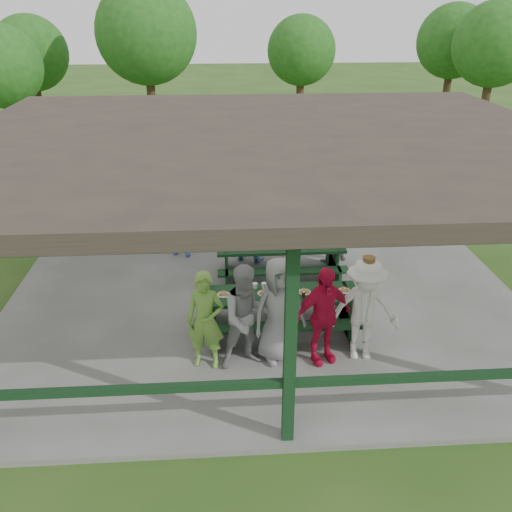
{
  "coord_description": "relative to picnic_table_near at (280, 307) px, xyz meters",
  "views": [
    {
      "loc": [
        -0.79,
        -9.29,
        5.4
      ],
      "look_at": [
        -0.19,
        -0.3,
        1.14
      ],
      "focal_mm": 38.0,
      "sensor_mm": 36.0,
      "label": 1
    }
  ],
  "objects": [
    {
      "name": "contestant_grey_left",
      "position": [
        -0.62,
        -0.93,
        0.39
      ],
      "size": [
        0.99,
        0.85,
        1.74
      ],
      "primitive_type": "imported",
      "rotation": [
        0.0,
        0.0,
        0.26
      ],
      "color": "gray",
      "rests_on": "concrete_slab"
    },
    {
      "name": "tree_mid",
      "position": [
        2.89,
        18.2,
        2.73
      ],
      "size": [
        3.14,
        3.14,
        4.9
      ],
      "color": "#2F2113",
      "rests_on": "ground"
    },
    {
      "name": "contestant_grey_mid",
      "position": [
        -0.11,
        -0.8,
        0.41
      ],
      "size": [
        1.0,
        0.81,
        1.78
      ],
      "primitive_type": "imported",
      "rotation": [
        0.0,
        0.0,
        0.32
      ],
      "color": "gray",
      "rests_on": "concrete_slab"
    },
    {
      "name": "picnic_table_near",
      "position": [
        0.0,
        0.0,
        0.0
      ],
      "size": [
        2.7,
        1.39,
        0.75
      ],
      "color": "black",
      "rests_on": "concrete_slab"
    },
    {
      "name": "tree_far_right",
      "position": [
        10.24,
        18.77,
        3.06
      ],
      "size": [
        3.45,
        3.45,
        5.39
      ],
      "color": "#2F2113",
      "rests_on": "ground"
    },
    {
      "name": "concrete_slab",
      "position": [
        -0.18,
        1.2,
        -0.53
      ],
      "size": [
        10.0,
        8.0,
        0.1
      ],
      "primitive_type": "cube",
      "color": "#61615D",
      "rests_on": "ground"
    },
    {
      "name": "contestant_white_fedora",
      "position": [
        1.23,
        -0.86,
        0.4
      ],
      "size": [
        1.17,
        0.72,
        1.8
      ],
      "rotation": [
        0.0,
        0.0,
        -0.06
      ],
      "color": "silver",
      "rests_on": "concrete_slab"
    },
    {
      "name": "spectator_blue",
      "position": [
        -1.93,
        3.27,
        0.38
      ],
      "size": [
        0.73,
        0.61,
        1.71
      ],
      "primitive_type": "imported",
      "rotation": [
        0.0,
        0.0,
        2.78
      ],
      "color": "#4155AA",
      "rests_on": "concrete_slab"
    },
    {
      "name": "ground",
      "position": [
        -0.18,
        1.2,
        -0.58
      ],
      "size": [
        90.0,
        90.0,
        0.0
      ],
      "primitive_type": "plane",
      "color": "#274C18",
      "rests_on": "ground"
    },
    {
      "name": "tree_right",
      "position": [
        10.69,
        15.51,
        3.15
      ],
      "size": [
        3.53,
        3.53,
        5.51
      ],
      "color": "#2F2113",
      "rests_on": "ground"
    },
    {
      "name": "tree_left",
      "position": [
        -3.75,
        15.25,
        3.65
      ],
      "size": [
        3.99,
        3.99,
        6.24
      ],
      "color": "#2F2113",
      "rests_on": "ground"
    },
    {
      "name": "spectator_lblue",
      "position": [
        -0.37,
        2.92,
        0.34
      ],
      "size": [
        1.59,
        0.96,
        1.64
      ],
      "primitive_type": "imported",
      "rotation": [
        0.0,
        0.0,
        2.8
      ],
      "color": "#8BB0D8",
      "rests_on": "concrete_slab"
    },
    {
      "name": "pavilion_structure",
      "position": [
        -0.18,
        1.2,
        2.59
      ],
      "size": [
        10.6,
        8.6,
        3.24
      ],
      "color": "black",
      "rests_on": "concrete_slab"
    },
    {
      "name": "table_setting",
      "position": [
        0.08,
        0.02,
        0.31
      ],
      "size": [
        2.31,
        0.45,
        0.1
      ],
      "color": "white",
      "rests_on": "picnic_table_near"
    },
    {
      "name": "tree_far_left",
      "position": [
        -8.94,
        17.07,
        2.77
      ],
      "size": [
        3.17,
        3.17,
        4.95
      ],
      "color": "#2F2113",
      "rests_on": "ground"
    },
    {
      "name": "pickup_truck",
      "position": [
        0.33,
        9.36,
        0.12
      ],
      "size": [
        5.45,
        3.57,
        1.39
      ],
      "primitive_type": "imported",
      "rotation": [
        0.0,
        0.0,
        1.3
      ],
      "color": "silver",
      "rests_on": "ground"
    },
    {
      "name": "spectator_grey",
      "position": [
        1.43,
        2.78,
        0.32
      ],
      "size": [
        0.96,
        0.87,
        1.6
      ],
      "primitive_type": "imported",
      "rotation": [
        0.0,
        0.0,
        3.56
      ],
      "color": "#9A9A9D",
      "rests_on": "concrete_slab"
    },
    {
      "name": "contestant_green",
      "position": [
        -1.27,
        -0.91,
        0.34
      ],
      "size": [
        0.66,
        0.5,
        1.64
      ],
      "primitive_type": "imported",
      "rotation": [
        0.0,
        0.0,
        -0.19
      ],
      "color": "#699B3A",
      "rests_on": "concrete_slab"
    },
    {
      "name": "picnic_table_far",
      "position": [
        0.22,
        2.0,
        -0.0
      ],
      "size": [
        2.61,
        1.39,
        0.75
      ],
      "color": "black",
      "rests_on": "concrete_slab"
    },
    {
      "name": "tree_edge_left",
      "position": [
        -8.96,
        13.52,
        2.61
      ],
      "size": [
        3.02,
        3.02,
        4.72
      ],
      "color": "#2F2113",
      "rests_on": "ground"
    },
    {
      "name": "farm_trailer",
      "position": [
        -3.0,
        10.3,
        0.03
      ],
      "size": [
        3.5,
        2.26,
        1.23
      ],
      "rotation": [
        0.0,
        0.0,
        -0.36
      ],
      "color": "navy",
      "rests_on": "ground"
    },
    {
      "name": "contestant_red",
      "position": [
        0.57,
        -0.91,
        0.36
      ],
      "size": [
        1.06,
        0.7,
        1.67
      ],
      "primitive_type": "imported",
      "rotation": [
        0.0,
        0.0,
        0.33
      ],
      "color": "red",
      "rests_on": "concrete_slab"
    }
  ]
}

